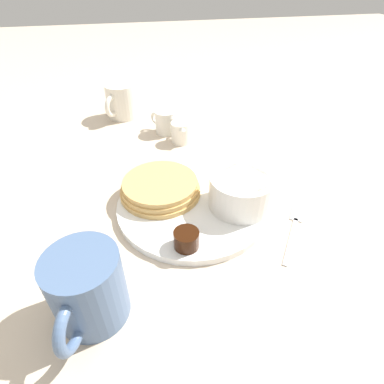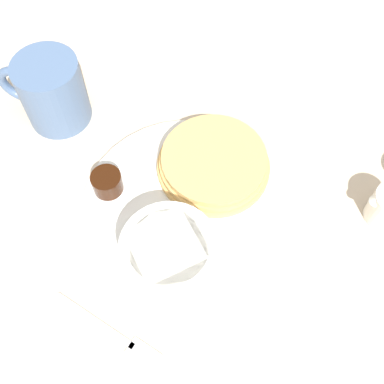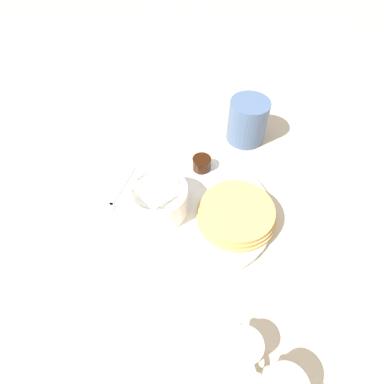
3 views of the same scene
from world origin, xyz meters
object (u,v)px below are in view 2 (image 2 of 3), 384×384
plate (188,207)px  bowl (170,255)px  coffee_mug (51,92)px  fork (119,337)px

plate → bowl: bearing=-17.9°
coffee_mug → fork: coffee_mug is taller
plate → fork: 0.17m
plate → fork: plate is taller
plate → fork: size_ratio=2.18×
bowl → fork: bearing=-39.1°
coffee_mug → plate: bearing=46.2°
bowl → coffee_mug: size_ratio=0.90×
bowl → coffee_mug: bearing=-148.8°
plate → bowl: size_ratio=2.46×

